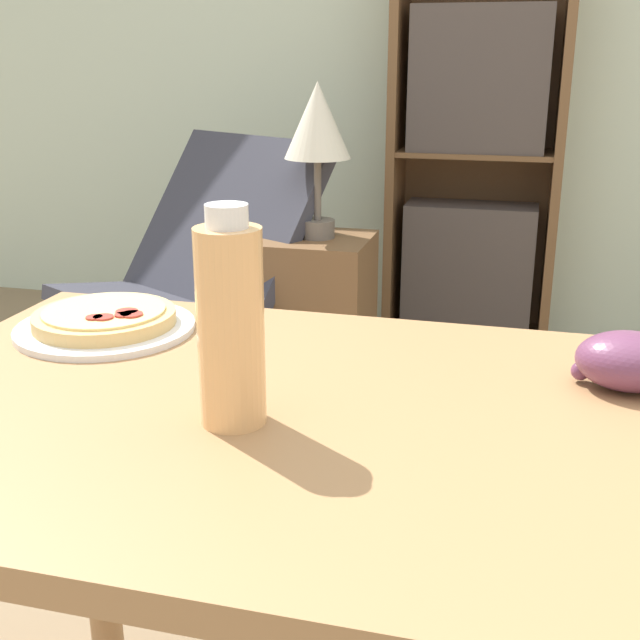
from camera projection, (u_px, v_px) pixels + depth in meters
wall_back at (529, 13)px, 3.15m from camera, size 8.00×0.05×2.60m
dining_table at (376, 500)px, 0.96m from camera, size 1.26×0.72×0.75m
pizza_on_plate at (105, 322)px, 1.20m from camera, size 0.27×0.27×0.04m
grape_bunch at (630, 361)px, 0.99m from camera, size 0.14×0.10×0.07m
drink_bottle at (231, 324)px, 0.87m from camera, size 0.07×0.07×0.25m
lounge_chair_near at (192, 320)px, 2.73m from camera, size 0.93×1.00×0.88m
bookshelf at (474, 170)px, 3.20m from camera, size 0.67×0.32×1.55m
side_table at (318, 323)px, 2.69m from camera, size 0.34×0.34×0.58m
table_lamp at (318, 128)px, 2.48m from camera, size 0.21×0.21×0.49m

